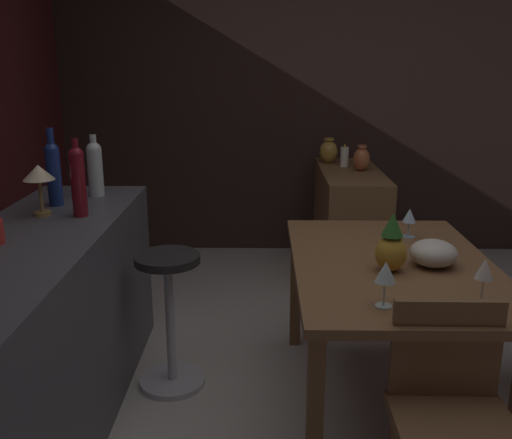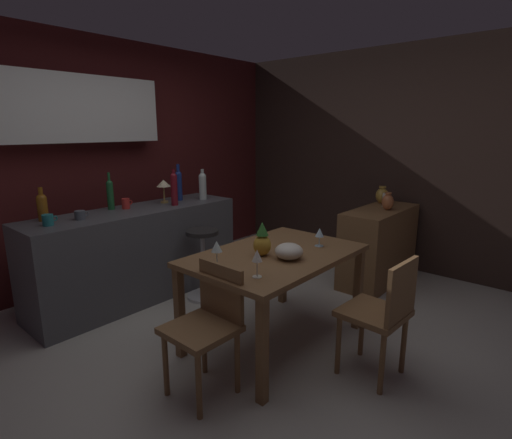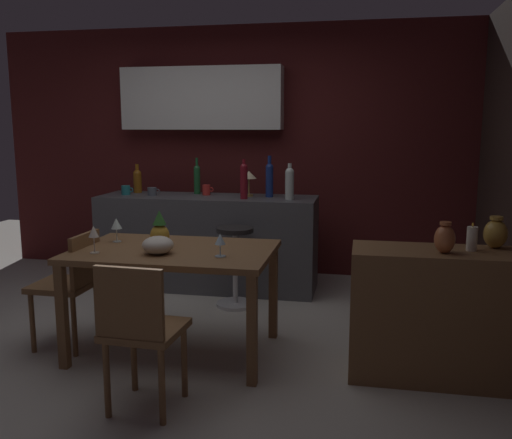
# 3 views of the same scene
# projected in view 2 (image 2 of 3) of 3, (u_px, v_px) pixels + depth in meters

# --- Properties ---
(ground_plane) EXTENTS (9.00, 9.00, 0.00)m
(ground_plane) POSITION_uv_depth(u_px,v_px,m) (244.00, 337.00, 3.21)
(ground_plane) COLOR #B7B2A8
(wall_kitchen_back) EXTENTS (5.20, 0.33, 2.60)m
(wall_kitchen_back) POSITION_uv_depth(u_px,v_px,m) (96.00, 153.00, 4.17)
(wall_kitchen_back) COLOR #4C1919
(wall_kitchen_back) RESTS_ON ground_plane
(wall_side_right) EXTENTS (0.10, 4.40, 2.60)m
(wall_side_right) POSITION_uv_depth(u_px,v_px,m) (362.00, 158.00, 4.99)
(wall_side_right) COLOR #33231E
(wall_side_right) RESTS_ON ground_plane
(dining_table) EXTENTS (1.35, 0.89, 0.74)m
(dining_table) POSITION_uv_depth(u_px,v_px,m) (275.00, 263.00, 3.02)
(dining_table) COLOR brown
(dining_table) RESTS_ON ground_plane
(kitchen_counter) EXTENTS (2.10, 0.60, 0.90)m
(kitchen_counter) POSITION_uv_depth(u_px,v_px,m) (138.00, 254.00, 3.91)
(kitchen_counter) COLOR #4C4C51
(kitchen_counter) RESTS_ON ground_plane
(sideboard_cabinet) EXTENTS (1.10, 0.44, 0.82)m
(sideboard_cabinet) POSITION_uv_depth(u_px,v_px,m) (378.00, 245.00, 4.32)
(sideboard_cabinet) COLOR brown
(sideboard_cabinet) RESTS_ON ground_plane
(chair_near_window) EXTENTS (0.40, 0.40, 0.83)m
(chair_near_window) POSITION_uv_depth(u_px,v_px,m) (208.00, 323.00, 2.48)
(chair_near_window) COLOR brown
(chair_near_window) RESTS_ON ground_plane
(chair_by_doorway) EXTENTS (0.42, 0.42, 0.86)m
(chair_by_doorway) POSITION_uv_depth(u_px,v_px,m) (382.00, 312.00, 2.60)
(chair_by_doorway) COLOR brown
(chair_by_doorway) RESTS_ON ground_plane
(bar_stool) EXTENTS (0.34, 0.34, 0.70)m
(bar_stool) POSITION_uv_depth(u_px,v_px,m) (203.00, 262.00, 3.89)
(bar_stool) COLOR #262323
(bar_stool) RESTS_ON ground_plane
(wine_glass_left) EXTENTS (0.07, 0.07, 0.18)m
(wine_glass_left) POSITION_uv_depth(u_px,v_px,m) (257.00, 257.00, 2.48)
(wine_glass_left) COLOR silver
(wine_glass_left) RESTS_ON dining_table
(wine_glass_right) EXTENTS (0.08, 0.08, 0.17)m
(wine_glass_right) POSITION_uv_depth(u_px,v_px,m) (217.00, 247.00, 2.71)
(wine_glass_right) COLOR silver
(wine_glass_right) RESTS_ON dining_table
(wine_glass_center) EXTENTS (0.07, 0.07, 0.15)m
(wine_glass_center) POSITION_uv_depth(u_px,v_px,m) (320.00, 233.00, 3.15)
(wine_glass_center) COLOR silver
(wine_glass_center) RESTS_ON dining_table
(pineapple_centerpiece) EXTENTS (0.13, 0.13, 0.26)m
(pineapple_centerpiece) POSITION_uv_depth(u_px,v_px,m) (262.00, 241.00, 2.92)
(pineapple_centerpiece) COLOR gold
(pineapple_centerpiece) RESTS_ON dining_table
(fruit_bowl) EXTENTS (0.21, 0.21, 0.12)m
(fruit_bowl) POSITION_uv_depth(u_px,v_px,m) (289.00, 251.00, 2.85)
(fruit_bowl) COLOR beige
(fruit_bowl) RESTS_ON dining_table
(wine_bottle_green) EXTENTS (0.06, 0.06, 0.36)m
(wine_bottle_green) POSITION_uv_depth(u_px,v_px,m) (110.00, 193.00, 3.77)
(wine_bottle_green) COLOR #1E592D
(wine_bottle_green) RESTS_ON kitchen_counter
(wine_bottle_ruby) EXTENTS (0.07, 0.07, 0.37)m
(wine_bottle_ruby) POSITION_uv_depth(u_px,v_px,m) (174.00, 188.00, 3.98)
(wine_bottle_ruby) COLOR maroon
(wine_bottle_ruby) RESTS_ON kitchen_counter
(wine_bottle_amber) EXTENTS (0.08, 0.08, 0.29)m
(wine_bottle_amber) POSITION_uv_depth(u_px,v_px,m) (42.00, 206.00, 3.31)
(wine_bottle_amber) COLOR #8C5114
(wine_bottle_amber) RESTS_ON kitchen_counter
(wine_bottle_cobalt) EXTENTS (0.07, 0.07, 0.39)m
(wine_bottle_cobalt) POSITION_uv_depth(u_px,v_px,m) (179.00, 184.00, 4.25)
(wine_bottle_cobalt) COLOR navy
(wine_bottle_cobalt) RESTS_ON kitchen_counter
(wine_bottle_clear) EXTENTS (0.08, 0.08, 0.33)m
(wine_bottle_clear) POSITION_uv_depth(u_px,v_px,m) (203.00, 185.00, 4.32)
(wine_bottle_clear) COLOR silver
(wine_bottle_clear) RESTS_ON kitchen_counter
(cup_red) EXTENTS (0.11, 0.08, 0.10)m
(cup_red) POSITION_uv_depth(u_px,v_px,m) (126.00, 204.00, 3.83)
(cup_red) COLOR red
(cup_red) RESTS_ON kitchen_counter
(cup_teal) EXTENTS (0.12, 0.09, 0.09)m
(cup_teal) POSITION_uv_depth(u_px,v_px,m) (48.00, 220.00, 3.17)
(cup_teal) COLOR teal
(cup_teal) RESTS_ON kitchen_counter
(cup_slate) EXTENTS (0.12, 0.09, 0.08)m
(cup_slate) POSITION_uv_depth(u_px,v_px,m) (80.00, 215.00, 3.38)
(cup_slate) COLOR #515660
(cup_slate) RESTS_ON kitchen_counter
(counter_lamp) EXTENTS (0.15, 0.15, 0.24)m
(counter_lamp) POSITION_uv_depth(u_px,v_px,m) (164.00, 185.00, 4.10)
(counter_lamp) COLOR #A58447
(counter_lamp) RESTS_ON kitchen_counter
(pillar_candle_tall) EXTENTS (0.06, 0.06, 0.17)m
(pillar_candle_tall) POSITION_uv_depth(u_px,v_px,m) (385.00, 200.00, 4.35)
(pillar_candle_tall) COLOR white
(pillar_candle_tall) RESTS_ON sideboard_cabinet
(vase_brass) EXTENTS (0.14, 0.14, 0.20)m
(vase_brass) POSITION_uv_depth(u_px,v_px,m) (382.00, 195.00, 4.53)
(vase_brass) COLOR #B78C38
(vase_brass) RESTS_ON sideboard_cabinet
(vase_copper) EXTENTS (0.12, 0.12, 0.19)m
(vase_copper) POSITION_uv_depth(u_px,v_px,m) (388.00, 202.00, 4.16)
(vase_copper) COLOR #B26038
(vase_copper) RESTS_ON sideboard_cabinet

